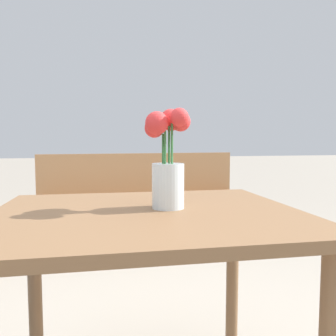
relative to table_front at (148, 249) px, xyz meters
The scene contains 3 objects.
table_front is the anchor object (origin of this frame).
flower_vase 0.27m from the table_front, 21.59° to the left, with size 0.15×0.14×0.31m.
bench_near 2.21m from the table_front, 82.36° to the left, with size 1.98×0.54×0.85m.
Camera 1 is at (-0.15, -0.95, 0.96)m, focal length 35.00 mm.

